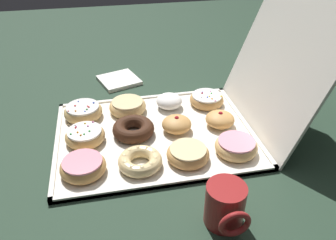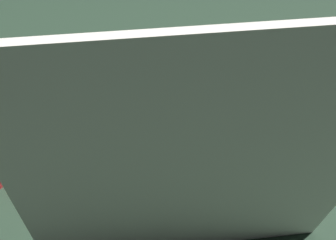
{
  "view_description": "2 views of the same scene",
  "coord_description": "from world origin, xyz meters",
  "px_view_note": "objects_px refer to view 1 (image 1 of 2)",
  "views": [
    {
      "loc": [
        0.79,
        -0.12,
        0.58
      ],
      "look_at": [
        -0.03,
        0.05,
        0.03
      ],
      "focal_mm": 35.79,
      "sensor_mm": 36.0,
      "label": 1
    },
    {
      "loc": [
        0.09,
        0.78,
        0.67
      ],
      "look_at": [
        -0.01,
        0.04,
        0.06
      ],
      "focal_mm": 53.35,
      "sensor_mm": 36.0,
      "label": 2
    }
  ],
  "objects_px": {
    "glazed_ring_donut_3": "(128,106)",
    "sprinkle_donut_9": "(207,99)",
    "powdered_filled_donut_6": "(169,101)",
    "jelly_filled_donut_7": "(176,124)",
    "donut_box": "(155,134)",
    "jelly_filled_donut_10": "(221,120)",
    "glazed_ring_donut_8": "(188,154)",
    "coffee_mug": "(226,205)",
    "napkin_stack": "(119,80)",
    "pink_frosted_donut_2": "(83,166)",
    "sprinkle_donut_0": "(83,111)",
    "cruller_donut_5": "(140,161)",
    "chocolate_cake_ring_donut_4": "(133,129)",
    "pink_frosted_donut_11": "(236,146)",
    "sprinkle_donut_1": "(85,135)"
  },
  "relations": [
    {
      "from": "glazed_ring_donut_3",
      "to": "pink_frosted_donut_11",
      "type": "relative_size",
      "value": 1.02
    },
    {
      "from": "powdered_filled_donut_6",
      "to": "pink_frosted_donut_11",
      "type": "distance_m",
      "value": 0.3
    },
    {
      "from": "sprinkle_donut_1",
      "to": "napkin_stack",
      "type": "distance_m",
      "value": 0.39
    },
    {
      "from": "sprinkle_donut_0",
      "to": "powdered_filled_donut_6",
      "type": "height_order",
      "value": "powdered_filled_donut_6"
    },
    {
      "from": "chocolate_cake_ring_donut_4",
      "to": "coffee_mug",
      "type": "bearing_deg",
      "value": 23.75
    },
    {
      "from": "pink_frosted_donut_2",
      "to": "cruller_donut_5",
      "type": "distance_m",
      "value": 0.14
    },
    {
      "from": "chocolate_cake_ring_donut_4",
      "to": "sprinkle_donut_9",
      "type": "relative_size",
      "value": 1.07
    },
    {
      "from": "chocolate_cake_ring_donut_4",
      "to": "jelly_filled_donut_10",
      "type": "bearing_deg",
      "value": 87.74
    },
    {
      "from": "powdered_filled_donut_6",
      "to": "jelly_filled_donut_7",
      "type": "xyz_separation_m",
      "value": [
        0.13,
        -0.01,
        -0.0
      ]
    },
    {
      "from": "sprinkle_donut_0",
      "to": "glazed_ring_donut_8",
      "type": "distance_m",
      "value": 0.38
    },
    {
      "from": "jelly_filled_donut_10",
      "to": "jelly_filled_donut_7",
      "type": "bearing_deg",
      "value": -93.43
    },
    {
      "from": "donut_box",
      "to": "coffee_mug",
      "type": "relative_size",
      "value": 5.43
    },
    {
      "from": "sprinkle_donut_0",
      "to": "pink_frosted_donut_2",
      "type": "bearing_deg",
      "value": 0.2
    },
    {
      "from": "jelly_filled_donut_7",
      "to": "napkin_stack",
      "type": "height_order",
      "value": "jelly_filled_donut_7"
    },
    {
      "from": "donut_box",
      "to": "pink_frosted_donut_2",
      "type": "distance_m",
      "value": 0.24
    },
    {
      "from": "sprinkle_donut_1",
      "to": "sprinkle_donut_9",
      "type": "height_order",
      "value": "sprinkle_donut_1"
    },
    {
      "from": "glazed_ring_donut_3",
      "to": "sprinkle_donut_0",
      "type": "bearing_deg",
      "value": -88.23
    },
    {
      "from": "cruller_donut_5",
      "to": "powdered_filled_donut_6",
      "type": "height_order",
      "value": "powdered_filled_donut_6"
    },
    {
      "from": "cruller_donut_5",
      "to": "sprinkle_donut_9",
      "type": "height_order",
      "value": "sprinkle_donut_9"
    },
    {
      "from": "coffee_mug",
      "to": "sprinkle_donut_1",
      "type": "bearing_deg",
      "value": -140.03
    },
    {
      "from": "jelly_filled_donut_10",
      "to": "napkin_stack",
      "type": "bearing_deg",
      "value": -144.25
    },
    {
      "from": "glazed_ring_donut_3",
      "to": "jelly_filled_donut_7",
      "type": "relative_size",
      "value": 1.35
    },
    {
      "from": "pink_frosted_donut_2",
      "to": "cruller_donut_5",
      "type": "bearing_deg",
      "value": 87.77
    },
    {
      "from": "glazed_ring_donut_8",
      "to": "jelly_filled_donut_10",
      "type": "bearing_deg",
      "value": 134.04
    },
    {
      "from": "chocolate_cake_ring_donut_4",
      "to": "glazed_ring_donut_8",
      "type": "height_order",
      "value": "chocolate_cake_ring_donut_4"
    },
    {
      "from": "donut_box",
      "to": "powdered_filled_donut_6",
      "type": "bearing_deg",
      "value": 152.23
    },
    {
      "from": "powdered_filled_donut_6",
      "to": "glazed_ring_donut_8",
      "type": "bearing_deg",
      "value": -1.35
    },
    {
      "from": "chocolate_cake_ring_donut_4",
      "to": "coffee_mug",
      "type": "height_order",
      "value": "coffee_mug"
    },
    {
      "from": "glazed_ring_donut_3",
      "to": "jelly_filled_donut_10",
      "type": "relative_size",
      "value": 1.35
    },
    {
      "from": "sprinkle_donut_0",
      "to": "pink_frosted_donut_2",
      "type": "height_order",
      "value": "sprinkle_donut_0"
    },
    {
      "from": "jelly_filled_donut_10",
      "to": "chocolate_cake_ring_donut_4",
      "type": "bearing_deg",
      "value": -92.26
    },
    {
      "from": "cruller_donut_5",
      "to": "jelly_filled_donut_7",
      "type": "relative_size",
      "value": 1.3
    },
    {
      "from": "sprinkle_donut_0",
      "to": "glazed_ring_donut_3",
      "type": "xyz_separation_m",
      "value": [
        -0.0,
        0.14,
        -0.0
      ]
    },
    {
      "from": "donut_box",
      "to": "glazed_ring_donut_3",
      "type": "xyz_separation_m",
      "value": [
        -0.14,
        -0.06,
        0.02
      ]
    },
    {
      "from": "glazed_ring_donut_3",
      "to": "napkin_stack",
      "type": "bearing_deg",
      "value": -177.63
    },
    {
      "from": "sprinkle_donut_0",
      "to": "jelly_filled_donut_7",
      "type": "height_order",
      "value": "jelly_filled_donut_7"
    },
    {
      "from": "pink_frosted_donut_2",
      "to": "napkin_stack",
      "type": "distance_m",
      "value": 0.52
    },
    {
      "from": "chocolate_cake_ring_donut_4",
      "to": "donut_box",
      "type": "bearing_deg",
      "value": 85.03
    },
    {
      "from": "cruller_donut_5",
      "to": "sprinkle_donut_1",
      "type": "bearing_deg",
      "value": -135.78
    },
    {
      "from": "sprinkle_donut_0",
      "to": "napkin_stack",
      "type": "xyz_separation_m",
      "value": [
        -0.24,
        0.13,
        -0.02
      ]
    },
    {
      "from": "pink_frosted_donut_2",
      "to": "glazed_ring_donut_8",
      "type": "height_order",
      "value": "pink_frosted_donut_2"
    },
    {
      "from": "sprinkle_donut_0",
      "to": "cruller_donut_5",
      "type": "bearing_deg",
      "value": 28.03
    },
    {
      "from": "jelly_filled_donut_7",
      "to": "sprinkle_donut_9",
      "type": "bearing_deg",
      "value": 133.69
    },
    {
      "from": "donut_box",
      "to": "napkin_stack",
      "type": "relative_size",
      "value": 4.16
    },
    {
      "from": "cruller_donut_5",
      "to": "coffee_mug",
      "type": "relative_size",
      "value": 1.09
    },
    {
      "from": "donut_box",
      "to": "jelly_filled_donut_10",
      "type": "height_order",
      "value": "jelly_filled_donut_10"
    },
    {
      "from": "donut_box",
      "to": "coffee_mug",
      "type": "height_order",
      "value": "coffee_mug"
    },
    {
      "from": "glazed_ring_donut_3",
      "to": "sprinkle_donut_9",
      "type": "relative_size",
      "value": 1.04
    },
    {
      "from": "donut_box",
      "to": "glazed_ring_donut_8",
      "type": "height_order",
      "value": "glazed_ring_donut_8"
    },
    {
      "from": "pink_frosted_donut_2",
      "to": "glazed_ring_donut_3",
      "type": "xyz_separation_m",
      "value": [
        -0.27,
        0.14,
        0.0
      ]
    }
  ]
}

